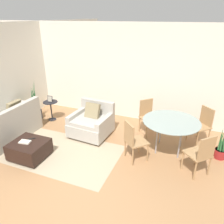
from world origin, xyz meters
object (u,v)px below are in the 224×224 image
at_px(armchair, 92,123).
at_px(side_table, 51,107).
at_px(dining_chair_near_left, 133,139).
at_px(potted_plant_small, 221,150).
at_px(dining_chair_far_right, 203,123).
at_px(couch, 1,131).
at_px(potted_plant, 36,110).
at_px(dining_table, 171,124).
at_px(book_stack, 25,142).
at_px(dining_chair_far_left, 148,114).
at_px(tv_remote_primary, 32,139).
at_px(dining_chair_near_right, 201,153).
at_px(picture_frame, 50,99).
at_px(ottoman, 29,149).

relative_size(armchair, side_table, 1.75).
height_order(dining_chair_near_left, potted_plant_small, dining_chair_near_left).
bearing_deg(dining_chair_far_right, couch, -157.72).
height_order(potted_plant, dining_table, potted_plant).
bearing_deg(dining_chair_far_right, armchair, -165.70).
xyz_separation_m(potted_plant, dining_table, (4.02, -0.25, 0.42)).
xyz_separation_m(book_stack, potted_plant_small, (3.97, 1.57, -0.19)).
xyz_separation_m(book_stack, dining_chair_far_left, (2.19, 2.13, 0.12)).
xyz_separation_m(couch, book_stack, (0.99, -0.28, 0.08)).
xyz_separation_m(tv_remote_primary, dining_chair_near_right, (3.52, 0.61, 0.13)).
height_order(book_stack, dining_table, dining_table).
distance_m(armchair, dining_table, 2.02).
relative_size(tv_remote_primary, picture_frame, 0.81).
distance_m(ottoman, potted_plant_small, 4.21).
bearing_deg(side_table, picture_frame, -90.00).
bearing_deg(picture_frame, tv_remote_primary, -67.81).
bearing_deg(dining_chair_far_right, picture_frame, -175.47).
xyz_separation_m(dining_chair_near_left, dining_chair_far_right, (1.35, 1.35, 0.00)).
relative_size(couch, dining_table, 1.65).
bearing_deg(dining_chair_near_right, couch, -173.62).
height_order(ottoman, dining_chair_near_right, dining_chair_near_right).
relative_size(armchair, picture_frame, 5.67).
distance_m(dining_chair_near_right, potted_plant_small, 0.95).
bearing_deg(dining_chair_far_left, dining_chair_near_right, -45.00).
distance_m(tv_remote_primary, side_table, 1.76).
bearing_deg(potted_plant, dining_chair_near_right, -11.21).
relative_size(armchair, dining_table, 0.80).
xyz_separation_m(dining_chair_near_right, potted_plant_small, (0.43, 0.78, -0.31)).
height_order(dining_table, dining_chair_far_right, dining_chair_far_right).
bearing_deg(ottoman, dining_table, 26.92).
bearing_deg(couch, picture_frame, 76.98).
relative_size(tv_remote_primary, potted_plant, 0.12).
xyz_separation_m(book_stack, side_table, (-0.64, 1.80, 0.01)).
relative_size(book_stack, picture_frame, 1.44).
distance_m(armchair, potted_plant, 2.04).
bearing_deg(picture_frame, book_stack, -70.56).
height_order(potted_plant, dining_chair_far_left, potted_plant).
distance_m(dining_chair_near_left, dining_chair_far_right, 1.91).
height_order(tv_remote_primary, dining_chair_far_right, dining_chair_far_right).
height_order(dining_chair_near_right, potted_plant_small, dining_chair_near_right).
distance_m(book_stack, tv_remote_primary, 0.18).
bearing_deg(potted_plant, armchair, -7.30).
xyz_separation_m(armchair, side_table, (-1.51, 0.35, 0.07)).
height_order(couch, book_stack, couch).
relative_size(couch, dining_chair_near_right, 2.33).
bearing_deg(armchair, potted_plant, 172.70).
bearing_deg(dining_chair_near_right, dining_chair_far_left, 135.00).
relative_size(book_stack, dining_chair_far_left, 0.29).
bearing_deg(armchair, dining_table, 0.14).
bearing_deg(book_stack, dining_chair_far_left, 44.21).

